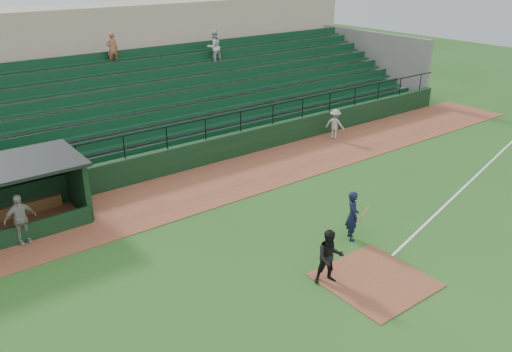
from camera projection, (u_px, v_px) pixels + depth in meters
ground at (350, 266)px, 16.37m from camera, size 90.00×90.00×0.00m
warning_track at (214, 184)px, 22.23m from camera, size 40.00×4.00×0.03m
home_plate_dirt at (375, 280)px, 15.63m from camera, size 3.00×3.00×0.03m
foul_line at (461, 190)px, 21.68m from camera, size 17.49×4.44×0.01m
stadium_structure at (127, 93)px, 27.53m from camera, size 38.00×13.08×6.40m
batter_at_plate at (352, 216)px, 17.60m from camera, size 1.14×0.78×1.79m
umpire at (330, 257)px, 15.21m from camera, size 1.07×0.99×1.76m
runner at (335, 124)px, 27.33m from camera, size 0.96×1.20×1.62m
dugout_player_a at (20, 219)px, 17.26m from camera, size 1.10×0.55×1.82m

